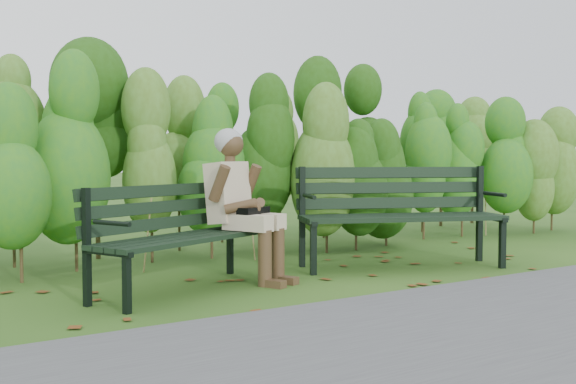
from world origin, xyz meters
TOP-DOWN VIEW (x-y plane):
  - ground at (0.00, 0.00)m, footprint 80.00×80.00m
  - footpath at (0.00, -2.20)m, footprint 60.00×2.50m
  - hedge_band at (0.00, 1.86)m, footprint 11.04×1.67m
  - leaf_litter at (-0.28, -0.07)m, footprint 6.05×2.16m
  - bench_left at (-1.21, 0.12)m, footprint 1.79×1.19m
  - bench_right at (1.10, 0.05)m, footprint 2.06×1.31m
  - seated_woman at (-0.59, 0.20)m, footprint 0.65×0.85m

SIDE VIEW (x-z plane):
  - ground at x=0.00m, z-range 0.00..0.00m
  - leaf_litter at x=-0.28m, z-range 0.00..0.01m
  - footpath at x=0.00m, z-range 0.00..0.01m
  - bench_left at x=-1.21m, z-range 0.08..0.93m
  - bench_right at x=1.10m, z-range 0.09..1.07m
  - seated_woman at x=-0.59m, z-range 0.08..1.40m
  - hedge_band at x=0.00m, z-range 0.05..2.47m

